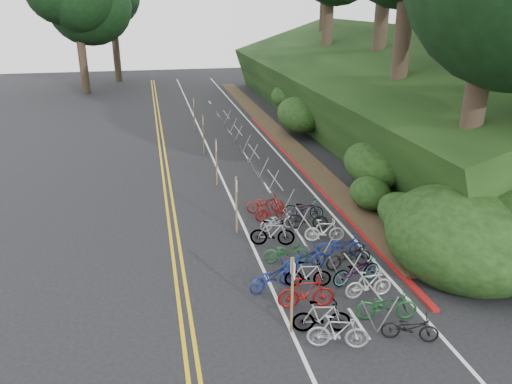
{
  "coord_description": "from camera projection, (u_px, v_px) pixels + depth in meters",
  "views": [
    {
      "loc": [
        -2.59,
        -13.72,
        9.11
      ],
      "look_at": [
        1.68,
        6.19,
        1.3
      ],
      "focal_mm": 35.0,
      "sensor_mm": 36.0,
      "label": 1
    }
  ],
  "objects": [
    {
      "name": "bike_valet",
      "position": [
        318.0,
        255.0,
        18.12
      ],
      "size": [
        3.43,
        11.62,
        1.09
      ],
      "color": "#9E9EA3",
      "rests_on": "ground"
    },
    {
      "name": "road_markings",
      "position": [
        220.0,
        191.0,
        25.63
      ],
      "size": [
        7.47,
        80.0,
        0.01
      ],
      "color": "gold",
      "rests_on": "ground"
    },
    {
      "name": "red_curb",
      "position": [
        304.0,
        172.0,
        28.35
      ],
      "size": [
        0.25,
        28.0,
        0.1
      ],
      "primitive_type": "cube",
      "color": "maroon",
      "rests_on": "ground"
    },
    {
      "name": "bike_front",
      "position": [
        272.0,
        277.0,
        16.72
      ],
      "size": [
        1.2,
        1.89,
        0.94
      ],
      "primitive_type": "imported",
      "rotation": [
        0.0,
        0.0,
        1.92
      ],
      "color": "navy",
      "rests_on": "ground"
    },
    {
      "name": "bike_racks_rest",
      "position": [
        254.0,
        156.0,
        28.44
      ],
      "size": [
        1.14,
        23.0,
        1.17
      ],
      "color": "gray",
      "rests_on": "ground"
    },
    {
      "name": "signposts_rest",
      "position": [
        209.0,
        144.0,
        28.68
      ],
      "size": [
        0.08,
        18.4,
        2.5
      ],
      "color": "brown",
      "rests_on": "ground"
    },
    {
      "name": "bike_rack_front",
      "position": [
        361.0,
        284.0,
        15.52
      ],
      "size": [
        1.16,
        2.88,
        1.21
      ],
      "color": "gray",
      "rests_on": "ground"
    },
    {
      "name": "signpost_near",
      "position": [
        292.0,
        290.0,
        14.19
      ],
      "size": [
        0.08,
        0.4,
        2.46
      ],
      "color": "brown",
      "rests_on": "ground"
    },
    {
      "name": "embankment",
      "position": [
        374.0,
        100.0,
        35.29
      ],
      "size": [
        14.3,
        48.14,
        9.11
      ],
      "color": "black",
      "rests_on": "ground"
    },
    {
      "name": "ground",
      "position": [
        245.0,
        299.0,
        16.29
      ],
      "size": [
        120.0,
        120.0,
        0.0
      ],
      "primitive_type": "plane",
      "color": "black",
      "rests_on": "ground"
    }
  ]
}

